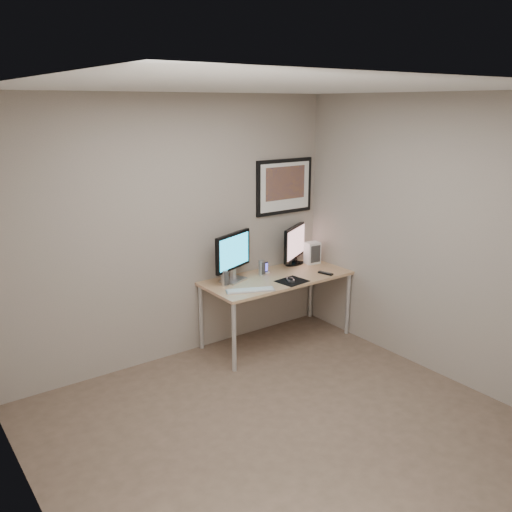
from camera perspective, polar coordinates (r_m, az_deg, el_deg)
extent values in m
plane|color=brown|center=(4.53, 2.73, -17.74)|extent=(3.60, 3.60, 0.00)
plane|color=white|center=(3.78, 3.27, 17.26)|extent=(3.60, 3.60, 0.00)
plane|color=gray|center=(5.35, -8.52, 2.63)|extent=(3.60, 0.00, 3.60)
plane|color=gray|center=(3.22, -23.06, -7.43)|extent=(0.00, 3.40, 3.40)
plane|color=gray|center=(5.25, 18.49, 1.72)|extent=(0.00, 3.40, 3.40)
cube|color=#A98751|center=(5.74, 2.23, -2.35)|extent=(1.60, 0.70, 0.03)
cylinder|color=silver|center=(5.22, -2.33, -8.55)|extent=(0.04, 0.04, 0.70)
cylinder|color=silver|center=(5.71, -5.80, -6.43)|extent=(0.04, 0.04, 0.70)
cylinder|color=silver|center=(6.13, 9.63, -5.00)|extent=(0.04, 0.04, 0.70)
cylinder|color=silver|center=(6.55, 5.77, -3.48)|extent=(0.04, 0.04, 0.70)
cube|color=black|center=(6.00, 3.00, 7.32)|extent=(0.75, 0.03, 0.60)
cube|color=silver|center=(5.99, 3.10, 7.30)|extent=(0.67, 0.00, 0.52)
cube|color=orange|center=(5.98, 3.12, 7.68)|extent=(0.54, 0.00, 0.36)
cube|color=#B6B6BB|center=(5.61, -2.41, -2.53)|extent=(0.31, 0.26, 0.02)
cube|color=#B6B6BB|center=(5.59, -2.42, -1.90)|extent=(0.06, 0.06, 0.11)
cube|color=black|center=(5.52, -2.45, 0.51)|extent=(0.53, 0.24, 0.38)
cube|color=#1699C3|center=(5.51, -2.34, 0.47)|extent=(0.46, 0.19, 0.32)
cube|color=black|center=(6.18, 4.06, -0.81)|extent=(0.28, 0.24, 0.02)
cube|color=black|center=(6.17, 4.07, -0.47)|extent=(0.07, 0.07, 0.06)
cube|color=black|center=(6.12, 4.11, 1.48)|extent=(0.52, 0.31, 0.38)
cube|color=#A77573|center=(6.10, 4.22, 1.44)|extent=(0.46, 0.26, 0.32)
cylinder|color=#B6B6BB|center=(5.44, -3.34, -2.32)|extent=(0.07, 0.07, 0.17)
cylinder|color=#B6B6BB|center=(5.77, 0.58, -1.24)|extent=(0.07, 0.07, 0.16)
cube|color=black|center=(5.84, 1.05, -1.24)|extent=(0.07, 0.07, 0.13)
cube|color=silver|center=(5.31, -0.60, -3.61)|extent=(0.49, 0.31, 0.02)
cube|color=black|center=(5.60, 3.81, -2.66)|extent=(0.32, 0.29, 0.00)
ellipsoid|color=black|center=(5.61, 3.65, -2.44)|extent=(0.10, 0.12, 0.04)
cube|color=black|center=(5.87, 7.32, -1.80)|extent=(0.09, 0.18, 0.02)
cube|color=white|center=(6.22, 5.95, 0.34)|extent=(0.17, 0.13, 0.25)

